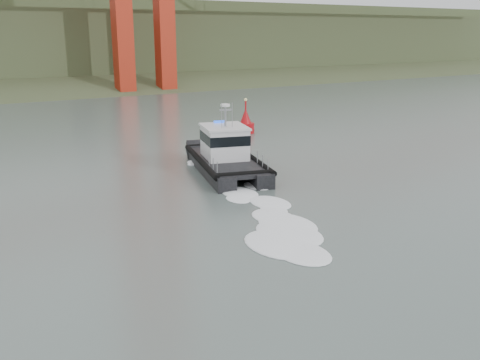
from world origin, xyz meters
name	(u,v)px	position (x,y,z in m)	size (l,w,h in m)	color
ground	(310,264)	(0.00, 0.00, 0.00)	(400.00, 400.00, 0.00)	#4E5D58
patrol_boat	(226,154)	(5.42, 17.35, 1.38)	(7.02, 12.08, 5.53)	black
nav_buoy	(246,123)	(15.73, 30.82, 1.06)	(1.93, 1.93, 4.01)	#AC0B11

